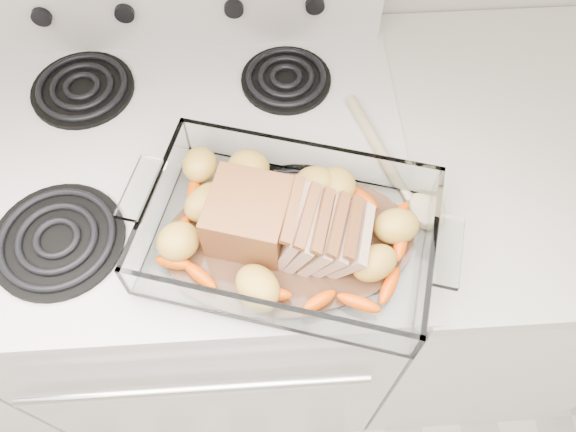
{
  "coord_description": "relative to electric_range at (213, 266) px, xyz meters",
  "views": [
    {
      "loc": [
        0.15,
        1.06,
        1.72
      ],
      "look_at": [
        0.17,
        1.49,
        0.99
      ],
      "focal_mm": 35.0,
      "sensor_mm": 36.0,
      "label": 1
    }
  ],
  "objects": [
    {
      "name": "electric_range",
      "position": [
        0.0,
        0.0,
        0.0
      ],
      "size": [
        0.78,
        0.7,
        1.12
      ],
      "color": "silver",
      "rests_on": "ground"
    },
    {
      "name": "counter_right",
      "position": [
        0.66,
        -0.0,
        -0.02
      ],
      "size": [
        0.58,
        0.68,
        0.93
      ],
      "color": "white",
      "rests_on": "ground"
    },
    {
      "name": "baking_dish",
      "position": [
        0.17,
        -0.19,
        0.48
      ],
      "size": [
        0.42,
        0.28,
        0.08
      ],
      "rotation": [
        0.0,
        0.0,
        -0.3
      ],
      "color": "white",
      "rests_on": "electric_range"
    },
    {
      "name": "pork_roast",
      "position": [
        0.15,
        -0.19,
        0.52
      ],
      "size": [
        0.24,
        0.12,
        0.09
      ],
      "rotation": [
        0.0,
        0.0,
        -0.11
      ],
      "color": "brown",
      "rests_on": "baking_dish"
    },
    {
      "name": "roast_vegetables",
      "position": [
        0.17,
        -0.15,
        0.49
      ],
      "size": [
        0.4,
        0.22,
        0.05
      ],
      "rotation": [
        0.0,
        0.0,
        0.4
      ],
      "color": "#F24F01",
      "rests_on": "baking_dish"
    },
    {
      "name": "wooden_spoon",
      "position": [
        0.37,
        -0.09,
        0.46
      ],
      "size": [
        0.13,
        0.29,
        0.02
      ],
      "rotation": [
        0.0,
        0.0,
        0.3
      ],
      "color": "#C5B090",
      "rests_on": "electric_range"
    }
  ]
}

